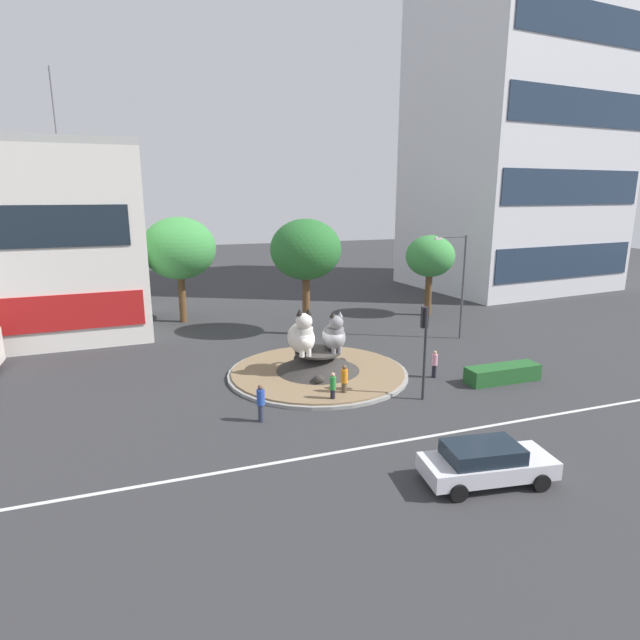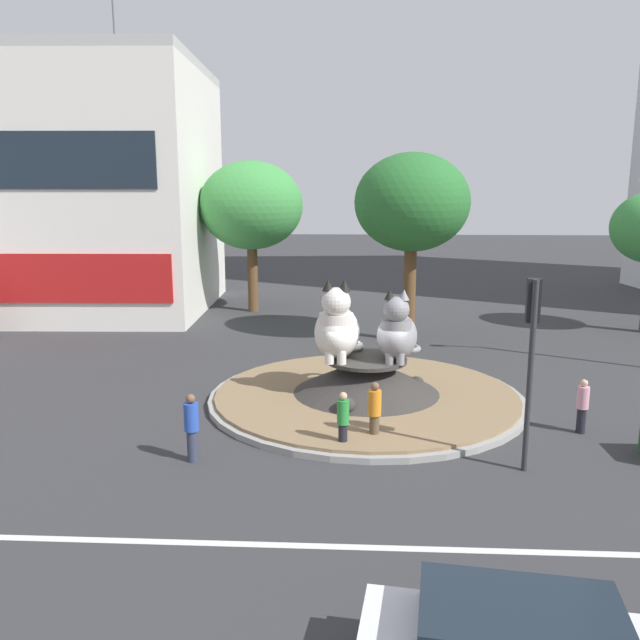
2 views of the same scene
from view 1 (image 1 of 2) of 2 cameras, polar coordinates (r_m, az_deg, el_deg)
ground_plane at (r=29.98m, az=-0.24°, el=-6.01°), size 160.00×160.00×0.00m
lane_centreline at (r=22.40m, az=7.49°, el=-13.27°), size 112.00×0.20×0.01m
roundabout_island at (r=29.82m, az=-0.25°, el=-5.12°), size 10.28×10.28×1.43m
cat_statue_white at (r=28.93m, az=-2.01°, el=-1.78°), size 1.70×2.64×2.66m
cat_statue_grey at (r=29.52m, az=1.58°, el=-1.68°), size 1.67×2.33×2.35m
traffic_light_mast at (r=26.11m, az=11.41°, el=-1.68°), size 0.34×0.46×4.74m
office_tower at (r=62.26m, az=20.87°, el=19.98°), size 20.88×17.69×35.65m
clipped_hedge_strip at (r=30.53m, az=19.39°, el=-5.57°), size 4.28×1.20×0.90m
broadleaf_tree_behind_island at (r=42.58m, az=-15.20°, el=7.57°), size 5.71×5.71×8.37m
second_tree_near_tower at (r=37.28m, az=-1.57°, el=7.67°), size 5.07×5.07×8.40m
third_tree_left at (r=44.51m, az=11.99°, el=6.79°), size 4.06×4.06×6.77m
streetlight_arm at (r=37.64m, az=15.10°, el=4.32°), size 2.35×0.50×7.34m
pedestrian_orange_shirt at (r=26.52m, az=2.68°, el=-6.63°), size 0.36×0.36×1.72m
pedestrian_pink_shirt at (r=29.98m, az=12.45°, el=-4.67°), size 0.33×0.33×1.58m
pedestrian_blue_shirt at (r=23.92m, az=-6.51°, el=-8.95°), size 0.37×0.37×1.78m
pedestrian_green_shirt at (r=25.73m, az=1.41°, el=-7.39°), size 0.32×0.32×1.62m
sedan_on_far_lane at (r=20.14m, az=17.75°, el=-14.63°), size 4.92×2.58×1.48m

